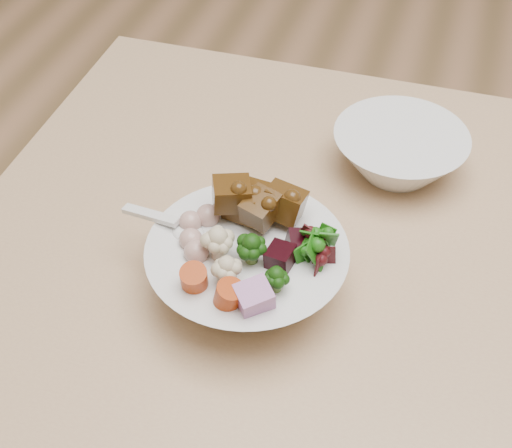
# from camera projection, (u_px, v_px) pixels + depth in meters

# --- Properties ---
(food_bowl) EXTENTS (0.20, 0.20, 0.11)m
(food_bowl) POSITION_uv_depth(u_px,v_px,m) (249.00, 265.00, 0.71)
(food_bowl) COLOR silver
(food_bowl) RESTS_ON dining_table
(soup_spoon) EXTENTS (0.10, 0.04, 0.02)m
(soup_spoon) POSITION_uv_depth(u_px,v_px,m) (179.00, 229.00, 0.71)
(soup_spoon) COLOR silver
(soup_spoon) RESTS_ON food_bowl
(side_bowl) EXTENTS (0.16, 0.16, 0.05)m
(side_bowl) POSITION_uv_depth(u_px,v_px,m) (399.00, 152.00, 0.84)
(side_bowl) COLOR silver
(side_bowl) RESTS_ON dining_table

